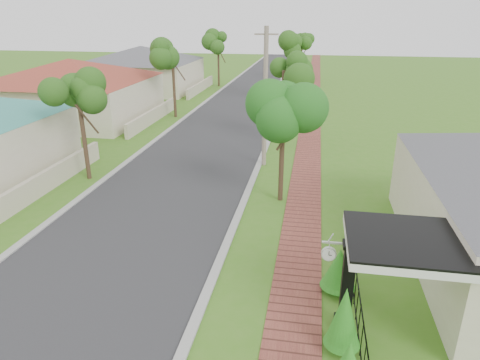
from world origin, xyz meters
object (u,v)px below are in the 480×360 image
Objects in this scene: station_clock at (329,253)px; parked_car_white at (287,85)px; parked_car_red at (275,104)px; utility_pole at (265,98)px; near_tree at (284,107)px; porch_post at (347,291)px.

parked_car_white is at bearing 95.71° from station_clock.
station_clock reaches higher than parked_car_white.
parked_car_red is 14.06m from utility_pole.
parked_car_red is 0.54× the size of utility_pole.
near_tree is at bearing -74.18° from utility_pole.
near_tree is at bearing 103.76° from station_clock.
parked_car_red is 0.74× the size of near_tree.
near_tree is (2.00, -18.31, 3.52)m from parked_car_red.
near_tree reaches higher than parked_car_red.
parked_car_red is (-4.35, 26.31, -0.46)m from porch_post.
near_tree is (-2.35, 8.00, 3.06)m from porch_post.
utility_pole is (-3.65, 12.59, 2.54)m from porch_post.
utility_pole reaches higher than porch_post.
parked_car_red is 10.72m from parked_car_white.
parked_car_red is at bearing 96.24° from near_tree.
porch_post is 3.86× the size of station_clock.
utility_pole is at bearing 105.82° from near_tree.
parked_car_white is at bearing 92.50° from parked_car_red.
utility_pole reaches higher than parked_car_white.
near_tree is at bearing 106.37° from porch_post.
parked_car_white is (-4.15, 37.03, -0.49)m from porch_post.
parked_car_red is at bearing 98.48° from station_clock.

